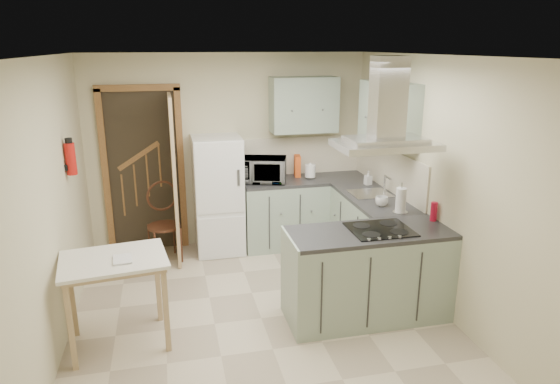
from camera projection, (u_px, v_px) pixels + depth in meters
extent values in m
plane|color=beige|center=(261.00, 318.00, 4.92)|extent=(4.20, 4.20, 0.00)
plane|color=silver|center=(258.00, 56.00, 4.21)|extent=(4.20, 4.20, 0.00)
plane|color=beige|center=(230.00, 151.00, 6.52)|extent=(3.60, 0.00, 3.60)
plane|color=beige|center=(49.00, 212.00, 4.17)|extent=(0.00, 4.20, 4.20)
plane|color=beige|center=(438.00, 185.00, 4.95)|extent=(0.00, 4.20, 4.20)
cube|color=brown|center=(144.00, 171.00, 6.31)|extent=(1.10, 0.12, 2.10)
cube|color=white|center=(218.00, 195.00, 6.34)|extent=(0.60, 0.60, 1.50)
cube|color=#9EB2A0|center=(284.00, 213.00, 6.61)|extent=(1.08, 0.60, 0.90)
cube|color=#9EB2A0|center=(362.00, 225.00, 6.16)|extent=(0.60, 1.95, 0.90)
cube|color=beige|center=(300.00, 155.00, 6.75)|extent=(1.68, 0.02, 0.50)
cube|color=#9EB2A0|center=(304.00, 105.00, 6.39)|extent=(0.85, 0.35, 0.70)
cube|color=#9EB2A0|center=(388.00, 114.00, 5.54)|extent=(0.35, 0.90, 0.70)
cube|color=#9EB2A0|center=(368.00, 274.00, 4.84)|extent=(1.55, 0.65, 0.90)
cube|color=black|center=(380.00, 229.00, 4.74)|extent=(0.58, 0.50, 0.01)
cube|color=silver|center=(385.00, 145.00, 4.50)|extent=(0.90, 0.55, 0.10)
cube|color=silver|center=(370.00, 194.00, 5.87)|extent=(0.45, 0.40, 0.01)
cylinder|color=#B2140F|center=(71.00, 159.00, 4.95)|extent=(0.10, 0.10, 0.32)
cube|color=tan|center=(118.00, 301.00, 4.40)|extent=(0.96, 0.77, 0.83)
cube|color=#482118|center=(164.00, 226.00, 6.12)|extent=(0.49, 0.49, 0.90)
imported|color=black|center=(264.00, 170.00, 6.37)|extent=(0.65, 0.52, 0.31)
cylinder|color=white|center=(310.00, 171.00, 6.53)|extent=(0.18, 0.18, 0.20)
cube|color=#F1571C|center=(297.00, 166.00, 6.64)|extent=(0.10, 0.20, 0.28)
imported|color=#ADAEB9|center=(368.00, 178.00, 6.24)|extent=(0.09, 0.09, 0.17)
cylinder|color=silver|center=(401.00, 200.00, 5.19)|extent=(0.13, 0.13, 0.27)
imported|color=silver|center=(382.00, 201.00, 5.42)|extent=(0.16, 0.16, 0.11)
cylinder|color=#A60E28|center=(434.00, 212.00, 4.96)|extent=(0.08, 0.08, 0.19)
imported|color=#A13A35|center=(112.00, 256.00, 4.21)|extent=(0.17, 0.23, 0.09)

